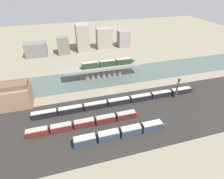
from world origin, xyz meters
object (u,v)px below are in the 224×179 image
Objects in this scene: train_yard_near at (122,133)px; signal_tower at (177,89)px; train_yard_far at (121,101)px; warehouse_building at (11,96)px; train_yard_mid at (87,123)px; train_on_bridge at (109,63)px.

train_yard_near is 42.82m from signal_tower.
train_yard_far is (6.94, 21.99, -0.34)m from train_yard_near.
train_yard_far is 57.57m from warehouse_building.
train_yard_far is 31.71m from signal_tower.
warehouse_building is 1.59× the size of signal_tower.
signal_tower is at bearing 9.34° from train_yard_mid.
warehouse_building is at bearing 165.61° from train_yard_far.
train_yard_mid reaches higher than train_yard_far.
train_yard_mid is 4.33× the size of signal_tower.
train_on_bridge is 49.09m from train_yard_mid.
signal_tower is (38.22, 18.91, 3.88)m from train_yard_near.
train_on_bridge is at bearing 81.11° from train_yard_near.
warehouse_building is at bearing 168.71° from signal_tower.
train_on_bridge is at bearing 16.82° from warehouse_building.
train_on_bridge reaches higher than train_yard_far.
warehouse_building reaches higher than train_on_bridge.
train_yard_mid is 0.57× the size of train_yard_far.
train_yard_near is (-8.37, -53.48, -8.10)m from train_on_bridge.
signal_tower reaches higher than train_yard_near.
train_yard_far is at bearing 29.45° from train_yard_mid.
signal_tower is (29.85, -34.57, -4.22)m from train_on_bridge.
train_on_bridge reaches higher than train_yard_near.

